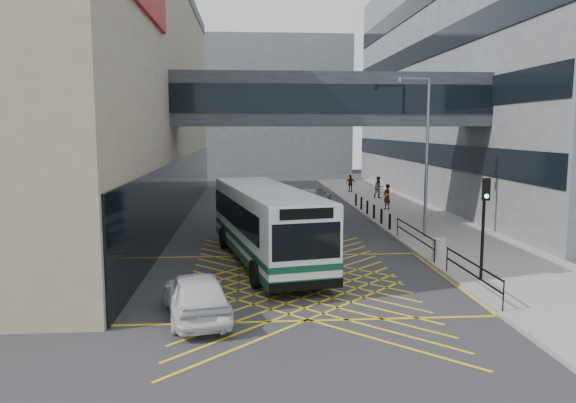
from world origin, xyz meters
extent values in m
plane|color=#333335|center=(0.00, 0.00, 0.00)|extent=(120.00, 120.00, 0.00)
cube|color=black|center=(-5.96, 16.00, 2.00)|extent=(0.10, 41.50, 4.00)
cube|color=slate|center=(24.00, 24.00, 10.00)|extent=(24.00, 44.00, 20.00)
cube|color=black|center=(11.96, 24.00, 4.00)|extent=(0.10, 43.50, 1.60)
cube|color=black|center=(11.96, 24.00, 8.00)|extent=(0.10, 43.50, 1.60)
cube|color=black|center=(11.96, 24.00, 12.00)|extent=(0.10, 43.50, 1.60)
cube|color=slate|center=(-2.00, 60.00, 9.00)|extent=(28.00, 16.00, 18.00)
cube|color=#31363B|center=(3.00, 12.00, 7.50)|extent=(20.00, 4.00, 3.00)
cube|color=black|center=(3.00, 9.98, 7.50)|extent=(19.50, 0.06, 1.60)
cube|color=black|center=(3.00, 14.02, 7.50)|extent=(19.50, 0.06, 1.60)
cube|color=gray|center=(9.00, 15.00, 0.08)|extent=(6.00, 54.00, 0.16)
cube|color=gold|center=(0.00, 0.00, 0.00)|extent=(12.00, 9.00, 0.01)
cube|color=white|center=(-1.01, 3.26, 1.80)|extent=(4.94, 11.91, 2.85)
cube|color=#0D4531|center=(-1.01, 3.26, 0.55)|extent=(4.99, 11.96, 0.36)
cube|color=#0D4531|center=(-1.01, 3.26, 1.11)|extent=(5.01, 11.97, 0.23)
cube|color=black|center=(-1.14, 3.88, 2.17)|extent=(4.70, 10.48, 1.11)
cube|color=black|center=(0.16, -2.41, 2.06)|extent=(2.40, 0.57, 1.27)
cube|color=black|center=(0.16, -2.43, 3.01)|extent=(1.87, 0.45, 0.37)
cube|color=white|center=(-1.01, 3.26, 3.23)|extent=(4.89, 11.81, 0.11)
cube|color=black|center=(0.16, -2.43, 0.53)|extent=(2.61, 0.64, 0.32)
cube|color=black|center=(-2.19, 8.95, 0.53)|extent=(2.61, 0.64, 0.32)
cylinder|color=black|center=(-1.55, -0.74, 0.53)|extent=(0.50, 1.09, 1.06)
cylinder|color=black|center=(1.06, -0.20, 0.53)|extent=(0.50, 1.09, 1.06)
cylinder|color=black|center=(-3.00, 6.30, 0.53)|extent=(0.50, 1.09, 1.06)
cylinder|color=black|center=(-0.39, 6.84, 0.53)|extent=(0.50, 1.09, 1.06)
imported|color=silver|center=(-3.43, -4.00, 0.76)|extent=(2.95, 5.09, 1.52)
imported|color=black|center=(-0.83, 14.94, 0.67)|extent=(2.46, 4.49, 1.33)
imported|color=#979B9F|center=(3.24, 21.88, 0.73)|extent=(3.66, 5.08, 1.46)
cylinder|color=black|center=(6.97, -0.90, 1.80)|extent=(0.13, 0.13, 3.29)
cube|color=black|center=(6.93, -1.11, 3.64)|extent=(0.30, 0.22, 0.82)
sphere|color=#19E533|center=(6.92, -1.20, 3.40)|extent=(0.18, 0.18, 0.15)
cylinder|color=slate|center=(7.51, 7.62, 4.28)|extent=(0.19, 0.19, 8.23)
cube|color=slate|center=(6.71, 7.46, 8.39)|extent=(1.64, 0.42, 0.10)
cylinder|color=slate|center=(5.90, 7.31, 8.31)|extent=(0.34, 0.34, 0.26)
cylinder|color=#ADA89E|center=(6.42, 2.20, 0.66)|extent=(0.58, 0.58, 1.01)
cube|color=black|center=(6.15, -2.00, 1.11)|extent=(0.05, 5.00, 0.05)
cube|color=black|center=(6.15, -2.00, 0.71)|extent=(0.05, 5.00, 0.05)
cube|color=black|center=(6.15, 5.00, 1.11)|extent=(0.05, 6.00, 0.05)
cube|color=black|center=(6.15, 5.00, 0.71)|extent=(0.05, 6.00, 0.05)
cylinder|color=black|center=(6.15, -4.50, 0.66)|extent=(0.04, 0.04, 1.00)
cylinder|color=black|center=(6.15, 0.50, 0.66)|extent=(0.04, 0.04, 1.00)
cylinder|color=black|center=(6.15, 2.00, 0.66)|extent=(0.04, 0.04, 1.00)
cylinder|color=black|center=(6.15, 8.00, 0.66)|extent=(0.04, 0.04, 1.00)
cylinder|color=black|center=(6.25, 10.00, 0.61)|extent=(0.14, 0.14, 0.90)
cylinder|color=black|center=(6.25, 12.00, 0.61)|extent=(0.14, 0.14, 0.90)
cylinder|color=black|center=(6.25, 14.00, 0.61)|extent=(0.14, 0.14, 0.90)
cylinder|color=black|center=(6.25, 16.00, 0.61)|extent=(0.14, 0.14, 0.90)
cylinder|color=black|center=(6.25, 18.00, 0.61)|extent=(0.14, 0.14, 0.90)
cylinder|color=black|center=(6.25, 20.00, 0.61)|extent=(0.14, 0.14, 0.90)
imported|color=gray|center=(8.09, 18.05, 1.05)|extent=(0.87, 0.82, 1.79)
imported|color=gray|center=(9.03, 24.49, 1.05)|extent=(0.90, 0.57, 1.78)
imported|color=gray|center=(7.55, 29.25, 0.94)|extent=(0.95, 0.51, 1.56)
camera|label=1|loc=(-1.82, -20.99, 5.84)|focal=35.00mm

